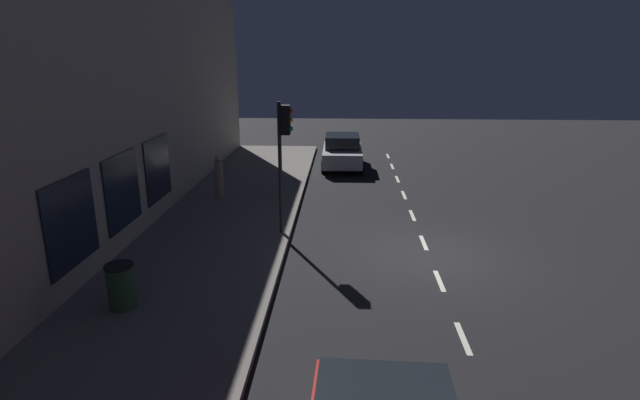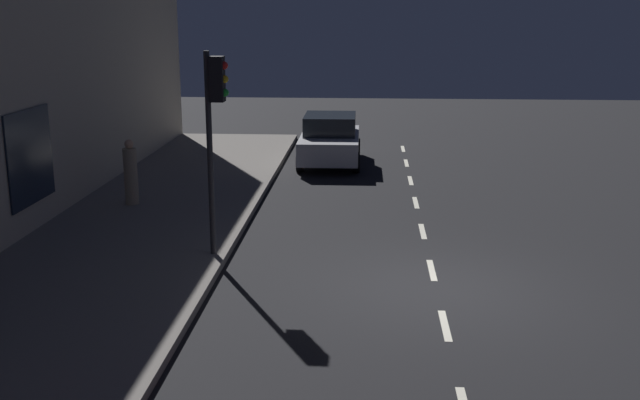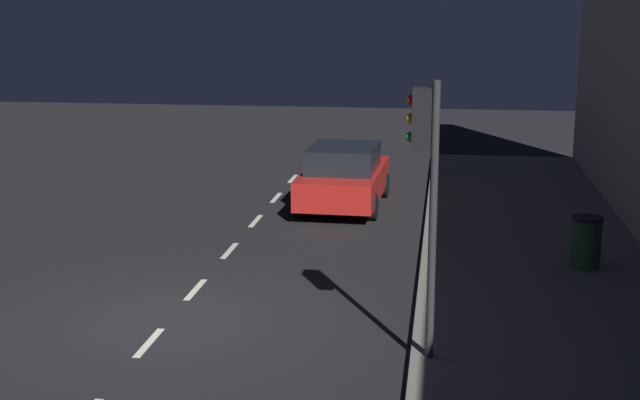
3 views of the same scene
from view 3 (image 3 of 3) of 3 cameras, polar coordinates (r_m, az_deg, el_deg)
ground_plane at (r=15.00m, az=-9.61°, el=-7.56°), size 60.00×60.00×0.00m
sidewalk at (r=14.43m, az=15.04°, el=-8.33°), size 4.50×32.00×0.15m
lane_centre_line at (r=14.11m, az=-10.84°, el=-8.91°), size 0.12×27.20×0.01m
traffic_light at (r=12.28m, az=6.72°, el=2.61°), size 0.46×0.32×3.94m
parked_car_1 at (r=22.54m, az=1.53°, el=1.52°), size 2.08×4.25×1.58m
trash_bin at (r=17.72m, az=16.57°, el=-2.57°), size 0.60×0.60×0.99m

